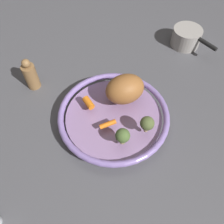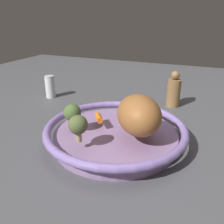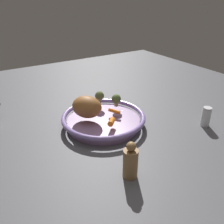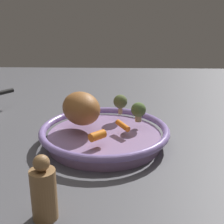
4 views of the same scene
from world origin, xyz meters
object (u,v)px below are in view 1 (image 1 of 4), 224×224
at_px(baby_carrot_near_rim, 89,103).
at_px(broccoli_floret_small, 147,124).
at_px(pepper_mill, 31,75).
at_px(saucepan, 187,37).
at_px(roast_chicken_piece, 125,89).
at_px(serving_bowl, 114,117).
at_px(baby_carrot_center, 108,124).
at_px(broccoli_floret_large, 123,136).

relative_size(baby_carrot_near_rim, broccoli_floret_small, 0.71).
height_order(pepper_mill, saucepan, pepper_mill).
relative_size(broccoli_floret_small, pepper_mill, 0.48).
bearing_deg(saucepan, broccoli_floret_small, -12.19).
bearing_deg(roast_chicken_piece, serving_bowl, -18.47).
bearing_deg(roast_chicken_piece, broccoli_floret_small, 38.52).
relative_size(baby_carrot_center, saucepan, 0.30).
height_order(broccoli_floret_large, pepper_mill, pepper_mill).
bearing_deg(broccoli_floret_small, serving_bowl, -111.52).
height_order(baby_carrot_near_rim, pepper_mill, pepper_mill).
bearing_deg(pepper_mill, roast_chicken_piece, 85.80).
bearing_deg(serving_bowl, saucepan, 154.50).
relative_size(roast_chicken_piece, broccoli_floret_large, 2.25).
relative_size(baby_carrot_near_rim, saucepan, 0.25).
relative_size(broccoli_floret_large, saucepan, 0.32).
bearing_deg(saucepan, baby_carrot_center, -23.91).
distance_m(baby_carrot_center, pepper_mill, 0.33).
height_order(serving_bowl, saucepan, saucepan).
bearing_deg(baby_carrot_center, roast_chicken_piece, 165.92).
xyz_separation_m(broccoli_floret_large, saucepan, (-0.53, 0.16, -0.04)).
bearing_deg(serving_bowl, baby_carrot_center, -8.10).
xyz_separation_m(baby_carrot_center, pepper_mill, (-0.14, -0.31, -0.00)).
height_order(baby_carrot_center, saucepan, saucepan).
distance_m(roast_chicken_piece, saucepan, 0.42).
bearing_deg(broccoli_floret_small, pepper_mill, -107.26).
relative_size(roast_chicken_piece, pepper_mill, 1.00).
xyz_separation_m(roast_chicken_piece, pepper_mill, (-0.02, -0.33, -0.04)).
bearing_deg(roast_chicken_piece, baby_carrot_center, -14.08).
bearing_deg(broccoli_floret_small, broccoli_floret_large, -49.72).
distance_m(baby_carrot_near_rim, broccoli_floret_large, 0.17).
height_order(serving_bowl, roast_chicken_piece, roast_chicken_piece).
relative_size(broccoli_floret_large, broccoli_floret_small, 0.93).
distance_m(broccoli_floret_large, pepper_mill, 0.40).
height_order(roast_chicken_piece, baby_carrot_near_rim, roast_chicken_piece).
height_order(broccoli_floret_small, saucepan, broccoli_floret_small).
bearing_deg(broccoli_floret_large, saucepan, 162.85).
distance_m(broccoli_floret_large, saucepan, 0.55).
bearing_deg(baby_carrot_center, broccoli_floret_large, 50.29).
bearing_deg(broccoli_floret_large, broccoli_floret_small, 130.28).
height_order(baby_carrot_near_rim, broccoli_floret_large, broccoli_floret_large).
bearing_deg(broccoli_floret_small, baby_carrot_center, -86.16).
distance_m(roast_chicken_piece, pepper_mill, 0.34).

